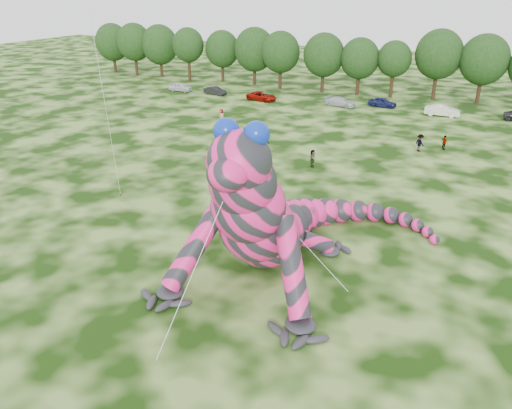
{
  "coord_description": "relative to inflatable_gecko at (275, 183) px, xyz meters",
  "views": [
    {
      "loc": [
        13.98,
        -23.88,
        16.51
      ],
      "look_at": [
        2.46,
        1.88,
        4.0
      ],
      "focal_mm": 35.0,
      "sensor_mm": 36.0,
      "label": 1
    }
  ],
  "objects": [
    {
      "name": "car_2",
      "position": [
        -19.91,
        43.74,
        -4.55
      ],
      "size": [
        5.15,
        3.11,
        1.34
      ],
      "primitive_type": "imported",
      "rotation": [
        0.0,
        0.0,
        1.38
      ],
      "color": "#850B04",
      "rests_on": "ground"
    },
    {
      "name": "tree_5",
      "position": [
        -26.44,
        55.56,
        -0.32
      ],
      "size": [
        7.16,
        6.44,
        9.8
      ],
      "primitive_type": null,
      "color": "black",
      "rests_on": "ground"
    },
    {
      "name": "car_3",
      "position": [
        -7.81,
        44.89,
        -4.56
      ],
      "size": [
        4.79,
        2.63,
        1.32
      ],
      "primitive_type": "imported",
      "rotation": [
        0.0,
        0.0,
        1.39
      ],
      "color": "#B8BBC2",
      "rests_on": "ground"
    },
    {
      "name": "tree_7",
      "position": [
        -13.4,
        53.93,
        -0.48
      ],
      "size": [
        6.68,
        6.01,
        9.48
      ],
      "primitive_type": null,
      "color": "black",
      "rests_on": "ground"
    },
    {
      "name": "tree_9",
      "position": [
        -2.25,
        54.47,
        -0.88
      ],
      "size": [
        5.27,
        4.74,
        8.68
      ],
      "primitive_type": null,
      "color": "black",
      "rests_on": "ground"
    },
    {
      "name": "car_0",
      "position": [
        -35.25,
        44.91,
        -4.54
      ],
      "size": [
        4.01,
        1.61,
        1.36
      ],
      "primitive_type": "imported",
      "rotation": [
        0.0,
        0.0,
        1.57
      ],
      "color": "silver",
      "rests_on": "ground"
    },
    {
      "name": "spectator_5",
      "position": [
        -3.26,
        17.98,
        -4.36
      ],
      "size": [
        1.08,
        1.67,
        1.72
      ],
      "primitive_type": "imported",
      "rotation": [
        0.0,
        0.0,
        1.96
      ],
      "color": "gray",
      "rests_on": "ground"
    },
    {
      "name": "tree_0",
      "position": [
        -57.87,
        56.36,
        -0.46
      ],
      "size": [
        6.91,
        6.22,
        9.51
      ],
      "primitive_type": null,
      "color": "black",
      "rests_on": "ground"
    },
    {
      "name": "tree_11",
      "position": [
        10.47,
        55.32,
        -0.18
      ],
      "size": [
        7.01,
        6.31,
        10.07
      ],
      "primitive_type": null,
      "color": "black",
      "rests_on": "ground"
    },
    {
      "name": "spectator_0",
      "position": [
        -13.22,
        19.04,
        -4.29
      ],
      "size": [
        0.77,
        0.61,
        1.86
      ],
      "primitive_type": "imported",
      "rotation": [
        0.0,
        0.0,
        3.42
      ],
      "color": "gray",
      "rests_on": "ground"
    },
    {
      "name": "tree_1",
      "position": [
        -51.67,
        55.18,
        -0.31
      ],
      "size": [
        6.74,
        6.07,
        9.81
      ],
      "primitive_type": null,
      "color": "black",
      "rests_on": "ground"
    },
    {
      "name": "spectator_3",
      "position": [
        8.05,
        29.04,
        -4.42
      ],
      "size": [
        0.93,
        0.93,
        1.59
      ],
      "primitive_type": "imported",
      "rotation": [
        0.0,
        0.0,
        2.36
      ],
      "color": "gray",
      "rests_on": "ground"
    },
    {
      "name": "car_5",
      "position": [
        6.4,
        44.83,
        -4.46
      ],
      "size": [
        4.6,
        1.61,
        1.52
      ],
      "primitive_type": "imported",
      "rotation": [
        0.0,
        0.0,
        1.57
      ],
      "color": "silver",
      "rests_on": "ground"
    },
    {
      "name": "tree_6",
      "position": [
        -20.87,
        53.81,
        -0.47
      ],
      "size": [
        6.52,
        5.86,
        9.49
      ],
      "primitive_type": null,
      "color": "black",
      "rests_on": "ground"
    },
    {
      "name": "tree_2",
      "position": [
        -46.33,
        55.89,
        -0.4
      ],
      "size": [
        7.04,
        6.34,
        9.64
      ],
      "primitive_type": null,
      "color": "black",
      "rests_on": "ground"
    },
    {
      "name": "spectator_4",
      "position": [
        -19.17,
        29.12,
        -4.29
      ],
      "size": [
        1.07,
        0.94,
        1.85
      ],
      "primitive_type": "imported",
      "rotation": [
        0.0,
        0.0,
        5.8
      ],
      "color": "gray",
      "rests_on": "ground"
    },
    {
      "name": "tree_3",
      "position": [
        -39.03,
        54.19,
        -0.5
      ],
      "size": [
        5.81,
        5.23,
        9.44
      ],
      "primitive_type": null,
      "color": "black",
      "rests_on": "ground"
    },
    {
      "name": "ground",
      "position": [
        -3.32,
        -2.88,
        -5.22
      ],
      "size": [
        240.0,
        240.0,
        0.0
      ],
      "primitive_type": "plane",
      "color": "#16330A",
      "rests_on": "ground"
    },
    {
      "name": "spectator_2",
      "position": [
        5.7,
        27.29,
        -4.27
      ],
      "size": [
        1.37,
        1.35,
        1.89
      ],
      "primitive_type": "imported",
      "rotation": [
        0.0,
        0.0,
        2.38
      ],
      "color": "gray",
      "rests_on": "ground"
    },
    {
      "name": "tree_8",
      "position": [
        -7.53,
        54.11,
        -0.75
      ],
      "size": [
        6.14,
        5.53,
        8.94
      ],
      "primitive_type": null,
      "color": "black",
      "rests_on": "ground"
    },
    {
      "name": "car_4",
      "position": [
        -2.08,
        46.97,
        -4.52
      ],
      "size": [
        4.25,
        2.11,
        1.39
      ],
      "primitive_type": "imported",
      "rotation": [
        0.0,
        0.0,
        1.45
      ],
      "color": "#151B49",
      "rests_on": "ground"
    },
    {
      "name": "spectator_1",
      "position": [
        -10.52,
        23.28,
        -4.34
      ],
      "size": [
        1.03,
        0.91,
        1.76
      ],
      "primitive_type": "imported",
      "rotation": [
        0.0,
        0.0,
        3.47
      ],
      "color": "gray",
      "rests_on": "ground"
    },
    {
      "name": "tree_4",
      "position": [
        -32.96,
        55.84,
        -0.69
      ],
      "size": [
        6.22,
        5.6,
        9.06
      ],
      "primitive_type": null,
      "color": "black",
      "rests_on": "ground"
    },
    {
      "name": "tree_10",
      "position": [
        4.08,
        55.7,
        0.03
      ],
      "size": [
        7.09,
        6.38,
        10.5
      ],
      "primitive_type": null,
      "color": "black",
      "rests_on": "ground"
    },
    {
      "name": "car_1",
      "position": [
        -28.63,
        44.79,
        -4.58
      ],
      "size": [
        4.08,
        2.06,
        1.28
      ],
      "primitive_type": "imported",
      "rotation": [
        0.0,
        0.0,
        1.38
      ],
      "color": "black",
      "rests_on": "ground"
    },
    {
      "name": "inflatable_gecko",
      "position": [
        0.0,
        0.0,
        0.0
      ],
      "size": [
        18.06,
        21.27,
        10.44
      ],
      "primitive_type": null,
      "rotation": [
        0.0,
        0.0,
        0.02
      ],
      "color": "#ED1F78",
      "rests_on": "ground"
    }
  ]
}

